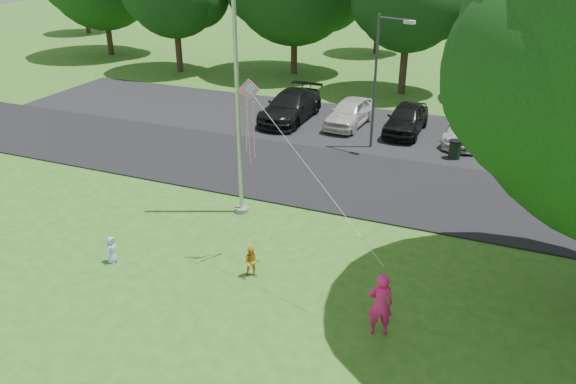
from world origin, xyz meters
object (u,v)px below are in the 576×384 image
at_px(woman, 380,304).
at_px(child_yellow, 252,262).
at_px(street_lamp, 380,71).
at_px(flagpole, 237,98).
at_px(trash_can, 455,150).
at_px(kite, 252,109).
at_px(child_blue, 112,250).

bearing_deg(woman, child_yellow, -36.31).
xyz_separation_m(street_lamp, child_yellow, (-0.70, -11.51, -3.10)).
distance_m(street_lamp, child_yellow, 11.94).
height_order(flagpole, trash_can, flagpole).
bearing_deg(kite, child_yellow, -93.87).
distance_m(trash_can, woman, 12.64).
height_order(flagpole, child_blue, flagpole).
distance_m(child_blue, kite, 6.12).
bearing_deg(flagpole, child_blue, -115.10).
bearing_deg(flagpole, kite, -55.64).
bearing_deg(trash_can, flagpole, -128.41).
height_order(street_lamp, woman, street_lamp).
xyz_separation_m(street_lamp, kite, (-1.01, -10.61, 1.18)).
bearing_deg(street_lamp, child_yellow, -78.25).
distance_m(flagpole, trash_can, 10.87).
relative_size(street_lamp, child_yellow, 6.26).
bearing_deg(woman, kite, -45.87).
distance_m(street_lamp, child_blue, 13.74).
distance_m(child_yellow, child_blue, 4.34).
bearing_deg(street_lamp, trash_can, 16.26).
height_order(woman, kite, kite).
xyz_separation_m(trash_can, child_blue, (-8.44, -12.49, -0.01)).
height_order(child_yellow, child_blue, child_yellow).
relative_size(flagpole, kite, 2.13).
relative_size(trash_can, kite, 0.19).
height_order(flagpole, kite, flagpole).
bearing_deg(trash_can, kite, -112.91).
height_order(street_lamp, child_blue, street_lamp).
xyz_separation_m(woman, child_blue, (-8.23, 0.15, -0.43)).
bearing_deg(woman, street_lamp, -96.72).
relative_size(flagpole, child_yellow, 10.50).
xyz_separation_m(woman, child_yellow, (-4.00, 1.06, -0.39)).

